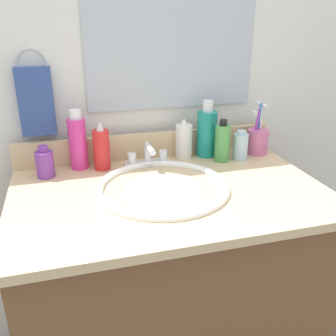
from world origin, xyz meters
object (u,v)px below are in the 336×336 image
bottle_gel_clear (240,146)px  bottle_mouthwash_teal (207,132)px  hand_towel (36,102)px  bottle_spray_red (101,149)px  bottle_lotion_white (184,140)px  bottle_soap_pink (78,142)px  cup_pink (257,140)px  bottle_cream_purple (45,163)px  faucet (148,158)px  bottle_toner_green (222,143)px

bottle_gel_clear → bottle_mouthwash_teal: bearing=146.1°
hand_towel → bottle_spray_red: hand_towel is taller
hand_towel → bottle_mouthwash_teal: (0.57, -0.06, -0.13)m
bottle_lotion_white → bottle_soap_pink: bottle_soap_pink is taller
cup_pink → hand_towel: bearing=173.4°
bottle_gel_clear → bottle_cream_purple: 0.67m
faucet → bottle_cream_purple: bottle_cream_purple is taller
bottle_cream_purple → cup_pink: cup_pink is taller
bottle_gel_clear → cup_pink: size_ratio=0.55×
bottle_gel_clear → bottle_mouthwash_teal: (-0.10, 0.07, 0.04)m
bottle_toner_green → faucet: bearing=174.9°
hand_towel → bottle_spray_red: bearing=-25.0°
bottle_soap_pink → bottle_mouthwash_teal: size_ratio=0.98×
bottle_soap_pink → cup_pink: size_ratio=1.03×
bottle_soap_pink → cup_pink: bottle_soap_pink is taller
faucet → cup_pink: (0.42, 0.02, 0.02)m
bottle_cream_purple → cup_pink: bearing=1.5°
faucet → bottle_soap_pink: bottle_soap_pink is taller
hand_towel → bottle_cream_purple: size_ratio=2.12×
bottle_lotion_white → bottle_toner_green: size_ratio=0.95×
bottle_mouthwash_teal → bottle_spray_red: bearing=-175.6°
hand_towel → bottle_gel_clear: size_ratio=2.08×
hand_towel → bottle_toner_green: hand_towel is taller
bottle_soap_pink → bottle_mouthwash_teal: 0.46m
hand_towel → cup_pink: bearing=-6.6°
bottle_cream_purple → bottle_spray_red: 0.18m
faucet → bottle_gel_clear: size_ratio=1.51×
bottle_mouthwash_teal → cup_pink: 0.20m
bottle_lotion_white → bottle_gel_clear: (0.19, -0.07, -0.01)m
faucet → cup_pink: bearing=2.1°
faucet → bottle_lotion_white: size_ratio=1.12×
bottle_mouthwash_teal → bottle_cream_purple: bearing=-175.1°
faucet → hand_towel: bearing=163.4°
bottle_soap_pink → cup_pink: bearing=-2.5°
bottle_lotion_white → bottle_cream_purple: bearing=-173.7°
bottle_mouthwash_teal → cup_pink: bottle_mouthwash_teal is taller
faucet → bottle_mouthwash_teal: bearing=10.8°
bottle_soap_pink → bottle_lotion_white: bearing=0.7°
bottle_cream_purple → bottle_spray_red: bottle_spray_red is taller
bottle_cream_purple → bottle_spray_red: bearing=5.9°
hand_towel → bottle_gel_clear: hand_towel is taller
hand_towel → bottle_mouthwash_teal: bearing=-5.9°
bottle_gel_clear → bottle_soap_pink: bearing=172.9°
bottle_mouthwash_teal → cup_pink: (0.19, -0.03, -0.04)m
bottle_spray_red → hand_towel: bearing=155.0°
bottle_toner_green → cup_pink: (0.16, 0.04, -0.02)m
faucet → bottle_soap_pink: (-0.23, 0.04, 0.06)m
hand_towel → bottle_gel_clear: bearing=-10.8°
bottle_spray_red → bottle_mouthwash_teal: bottle_mouthwash_teal is taller
bottle_spray_red → faucet: bearing=-5.2°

